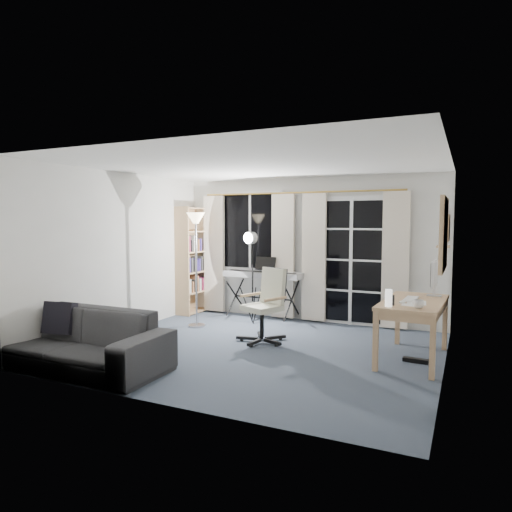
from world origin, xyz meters
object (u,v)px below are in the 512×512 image
at_px(desk, 414,308).
at_px(mug, 419,303).
at_px(torchiere_lamp, 196,235).
at_px(sofa, 73,329).
at_px(monitor, 435,275).
at_px(bookshelf, 194,262).
at_px(office_chair, 268,298).
at_px(keyboard_piano, 263,276).
at_px(studio_light, 251,248).

distance_m(desk, mug, 0.53).
xyz_separation_m(torchiere_lamp, sofa, (-0.19, -2.32, -1.01)).
bearing_deg(monitor, mug, -92.92).
distance_m(monitor, mug, 0.98).
bearing_deg(torchiere_lamp, mug, -14.31).
relative_size(bookshelf, monitor, 3.70).
relative_size(bookshelf, office_chair, 1.89).
bearing_deg(keyboard_piano, mug, -32.41).
height_order(studio_light, monitor, studio_light).
xyz_separation_m(keyboard_piano, desk, (2.58, -1.30, -0.12)).
bearing_deg(bookshelf, mug, -22.46).
xyz_separation_m(bookshelf, mug, (4.10, -1.87, -0.13)).
height_order(office_chair, sofa, office_chair).
relative_size(bookshelf, studio_light, 1.26).
distance_m(studio_light, office_chair, 1.34).
bearing_deg(torchiere_lamp, sofa, -94.76).
xyz_separation_m(office_chair, sofa, (-1.57, -2.01, -0.16)).
bearing_deg(office_chair, desk, 21.55).
relative_size(keyboard_piano, desk, 1.00).
bearing_deg(monitor, bookshelf, 170.50).
bearing_deg(mug, desk, 101.31).
distance_m(desk, sofa, 4.02).
bearing_deg(bookshelf, office_chair, -30.31).
xyz_separation_m(bookshelf, torchiere_lamp, (0.69, -1.00, 0.54)).
bearing_deg(mug, studio_light, 151.40).
distance_m(bookshelf, desk, 4.24).
distance_m(keyboard_piano, office_chair, 1.40).
height_order(keyboard_piano, desk, keyboard_piano).
bearing_deg(keyboard_piano, sofa, -104.57).
bearing_deg(desk, keyboard_piano, 156.19).
relative_size(studio_light, monitor, 2.93).
distance_m(desk, monitor, 0.61).
bearing_deg(monitor, office_chair, -166.82).
height_order(bookshelf, torchiere_lamp, bookshelf).
xyz_separation_m(torchiere_lamp, monitor, (3.51, 0.08, -0.46)).
relative_size(bookshelf, mug, 16.26).
distance_m(keyboard_piano, mug, 3.22).
relative_size(office_chair, desk, 0.74).
bearing_deg(mug, keyboard_piano, 146.14).
distance_m(torchiere_lamp, studio_light, 0.94).
height_order(bookshelf, office_chair, bookshelf).
bearing_deg(office_chair, studio_light, 150.86).
distance_m(studio_light, monitor, 2.92).
relative_size(torchiere_lamp, keyboard_piano, 1.31).
bearing_deg(keyboard_piano, studio_light, -104.67).
distance_m(keyboard_piano, desk, 2.89).
bearing_deg(mug, sofa, -158.10).
relative_size(monitor, sofa, 0.23).
distance_m(mug, sofa, 3.90).
height_order(mug, sofa, sofa).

